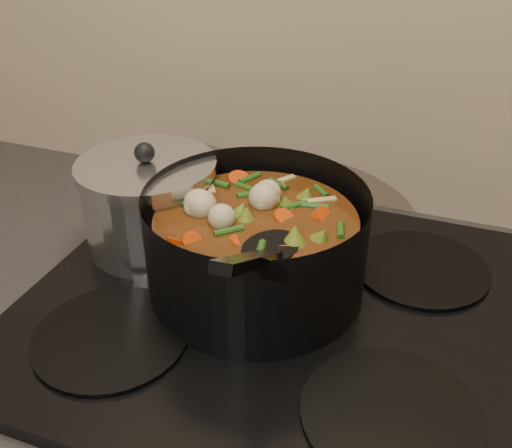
% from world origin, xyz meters
% --- Properties ---
extents(stovetop, '(0.62, 0.54, 0.03)m').
position_xyz_m(stovetop, '(0.00, 1.93, 0.92)').
color(stovetop, black).
rests_on(stovetop, counter).
extents(stockpot, '(0.31, 0.39, 0.20)m').
position_xyz_m(stockpot, '(-0.04, 1.95, 0.99)').
color(stockpot, black).
rests_on(stockpot, stovetop).
extents(saucepan, '(0.19, 0.19, 0.16)m').
position_xyz_m(saucepan, '(-0.21, 2.00, 1.00)').
color(saucepan, silver).
rests_on(saucepan, stovetop).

